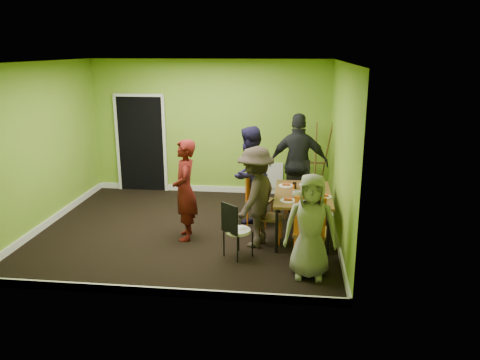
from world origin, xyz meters
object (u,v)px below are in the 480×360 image
Objects in this scene: dining_table at (303,196)px; chair_bentwood at (235,228)px; chair_left_far at (256,195)px; chair_front_end at (310,227)px; chair_left_near at (266,212)px; person_standing at (185,190)px; blue_bottle at (316,193)px; person_back_end at (299,164)px; easel at (315,161)px; person_left_far at (249,175)px; person_front_end at (311,226)px; person_left_near at (256,197)px; chair_back_end at (298,176)px; orange_bottle at (294,187)px; thermos at (303,187)px.

dining_table is 1.75× the size of chair_bentwood.
chair_front_end is at bearing 46.05° from chair_left_far.
person_standing is at bearing -84.99° from chair_left_near.
blue_bottle is at bearing 69.80° from chair_left_far.
blue_bottle is at bearing 100.53° from person_back_end.
person_left_far is (-1.21, -1.42, 0.06)m from easel.
chair_left_far is at bearing 116.93° from person_front_end.
chair_left_near reaches higher than dining_table.
person_left_near is at bearing 143.99° from chair_front_end.
chair_left_far is 1.10× the size of chair_bentwood.
dining_table is 1.26m from person_back_end.
chair_back_end is 0.25m from person_back_end.
chair_left_far is 12.28× the size of orange_bottle.
dining_table is 0.96m from chair_left_far.
chair_front_end is at bearing -80.43° from orange_bottle.
person_left_near is (0.26, 0.51, 0.32)m from chair_bentwood.
chair_back_end is at bearing -110.21° from easel.
chair_left_far is at bearing 45.62° from chair_back_end.
person_front_end reaches higher than chair_bentwood.
person_standing is 1.03× the size of person_left_near.
blue_bottle is at bearing -53.49° from thermos.
chair_back_end is at bearing 87.69° from person_back_end.
chair_left_far is 0.96m from person_left_near.
person_standing is (-1.08, -0.78, 0.29)m from chair_left_far.
person_back_end is (-0.26, 1.52, 0.09)m from blue_bottle.
chair_front_end reaches higher than chair_back_end.
chair_front_end is 3.22m from easel.
person_back_end is at bearing 93.28° from thermos.
chair_front_end is at bearing -93.44° from easel.
chair_back_end is at bearing 95.47° from person_front_end.
person_back_end is (-0.07, 1.24, 0.24)m from dining_table.
chair_left_far is 0.60× the size of person_left_near.
person_standing is (-1.96, 0.86, 0.21)m from chair_front_end.
chair_left_far is at bearing -155.17° from person_left_near.
chair_back_end reaches higher than blue_bottle.
person_back_end is (0.87, 0.59, 0.08)m from person_left_far.
blue_bottle is 0.94m from person_left_near.
chair_left_near is at bearing 178.83° from blue_bottle.
chair_bentwood is at bearing -6.85° from person_left_near.
orange_bottle is at bearing 143.24° from chair_left_near.
thermos is (0.01, -0.02, 0.16)m from dining_table.
easel is 3.19m from person_standing.
chair_left_near is at bearing 45.64° from person_left_far.
person_back_end is (0.66, 1.66, 0.14)m from person_left_near.
chair_bentwood is 4.34× the size of blue_bottle.
dining_table is 0.37m from blue_bottle.
person_left_far is at bearing 145.22° from dining_table.
easel is 21.01× the size of orange_bottle.
chair_bentwood is 1.19m from person_front_end.
blue_bottle reaches higher than chair_bentwood.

